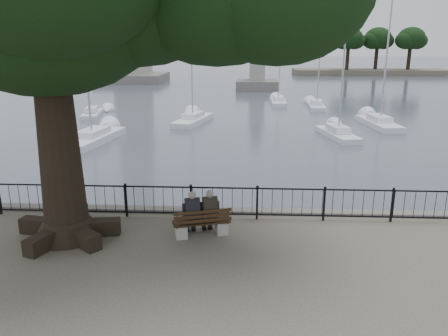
# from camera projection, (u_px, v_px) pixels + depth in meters

# --- Properties ---
(harbor) EXTENTS (260.00, 260.00, 1.20)m
(harbor) POSITION_uv_depth(u_px,v_px,m) (225.00, 227.00, 13.95)
(harbor) COLOR #5D5953
(harbor) RESTS_ON ground
(railing) EXTENTS (22.06, 0.06, 1.00)m
(railing) POSITION_uv_depth(u_px,v_px,m) (224.00, 201.00, 13.18)
(railing) COLOR black
(railing) RESTS_ON ground
(bench) EXTENTS (1.65, 0.90, 0.84)m
(bench) POSITION_uv_depth(u_px,v_px,m) (202.00, 226.00, 12.05)
(bench) COLOR gray
(bench) RESTS_ON ground
(person_left) EXTENTS (0.50, 0.72, 1.33)m
(person_left) POSITION_uv_depth(u_px,v_px,m) (192.00, 215.00, 11.99)
(person_left) COLOR black
(person_left) RESTS_ON ground
(person_right) EXTENTS (0.50, 0.72, 1.33)m
(person_right) POSITION_uv_depth(u_px,v_px,m) (209.00, 213.00, 12.10)
(person_right) COLOR black
(person_right) RESTS_ON ground
(lion_monument) EXTENTS (5.57, 5.57, 8.32)m
(lion_monument) POSITION_uv_depth(u_px,v_px,m) (257.00, 74.00, 58.47)
(lion_monument) COLOR #5D5953
(lion_monument) RESTS_ON ground
(sailboat_a) EXTENTS (2.57, 6.35, 10.49)m
(sailboat_a) POSITION_uv_depth(u_px,v_px,m) (94.00, 138.00, 28.03)
(sailboat_a) COLOR white
(sailboat_a) RESTS_ON ground
(sailboat_b) EXTENTS (2.87, 5.88, 11.24)m
(sailboat_b) POSITION_uv_depth(u_px,v_px,m) (193.00, 119.00, 34.71)
(sailboat_b) COLOR white
(sailboat_b) RESTS_ON ground
(sailboat_c) EXTENTS (2.36, 5.17, 9.67)m
(sailboat_c) POSITION_uv_depth(u_px,v_px,m) (338.00, 133.00, 29.44)
(sailboat_c) COLOR white
(sailboat_c) RESTS_ON ground
(sailboat_d) EXTENTS (2.22, 6.05, 10.39)m
(sailboat_d) POSITION_uv_depth(u_px,v_px,m) (379.00, 123.00, 33.29)
(sailboat_d) COLOR white
(sailboat_d) RESTS_ON ground
(sailboat_e) EXTENTS (2.10, 4.78, 10.14)m
(sailboat_e) POSITION_uv_depth(u_px,v_px,m) (92.00, 112.00, 37.95)
(sailboat_e) COLOR white
(sailboat_e) RESTS_ON ground
(sailboat_f) EXTENTS (1.52, 5.19, 11.39)m
(sailboat_f) POSITION_uv_depth(u_px,v_px,m) (278.00, 101.00, 45.48)
(sailboat_f) COLOR white
(sailboat_f) RESTS_ON ground
(sailboat_g) EXTENTS (1.67, 5.09, 9.81)m
(sailboat_g) POSITION_uv_depth(u_px,v_px,m) (316.00, 105.00, 42.55)
(sailboat_g) COLOR white
(sailboat_g) RESTS_ON ground
(far_shore) EXTENTS (30.00, 8.60, 9.18)m
(far_shore) POSITION_uv_depth(u_px,v_px,m) (375.00, 54.00, 85.10)
(far_shore) COLOR #524D41
(far_shore) RESTS_ON ground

